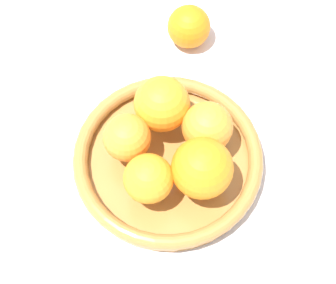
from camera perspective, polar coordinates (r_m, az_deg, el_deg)
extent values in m
plane|color=silver|center=(0.81, 0.00, -2.38)|extent=(4.00, 4.00, 0.00)
cylinder|color=#A57238|center=(0.80, 0.00, -2.13)|extent=(0.26, 0.26, 0.02)
torus|color=#A57238|center=(0.79, 0.00, -1.56)|extent=(0.27, 0.27, 0.02)
sphere|color=orange|center=(0.73, 3.50, -2.67)|extent=(0.08, 0.08, 0.08)
sphere|color=orange|center=(0.76, 4.02, 1.54)|extent=(0.07, 0.07, 0.07)
sphere|color=orange|center=(0.77, -0.63, 3.89)|extent=(0.08, 0.08, 0.08)
sphere|color=orange|center=(0.75, -4.19, 0.45)|extent=(0.07, 0.07, 0.07)
sphere|color=orange|center=(0.73, -2.00, -3.74)|extent=(0.07, 0.07, 0.07)
sphere|color=orange|center=(0.90, 2.14, 11.64)|extent=(0.07, 0.07, 0.07)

